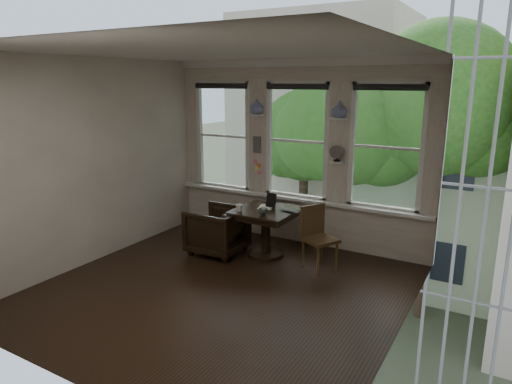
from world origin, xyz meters
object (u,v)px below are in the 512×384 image
Objects in this scene: armchair_left at (217,230)px; side_chair_right at (320,239)px; laptop at (289,212)px; table at (266,233)px; mug at (239,208)px.

side_chair_right reaches higher than armchair_left.
laptop is (1.10, 0.30, 0.39)m from armchair_left.
table is 0.93m from side_chair_right.
side_chair_right is (1.66, 0.20, 0.09)m from armchair_left.
table reaches higher than armchair_left.
table is 1.10× the size of armchair_left.
mug is (-0.67, -0.31, 0.04)m from laptop.
side_chair_right is (0.93, -0.07, 0.09)m from table.
armchair_left is 1.20m from laptop.
side_chair_right reaches higher than mug.
mug is at bearing -137.45° from table.
table is 8.10× the size of mug.
laptop is (-0.56, 0.11, 0.30)m from side_chair_right.
laptop is at bearing 108.04° from side_chair_right.
mug is at bearing 128.38° from side_chair_right.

